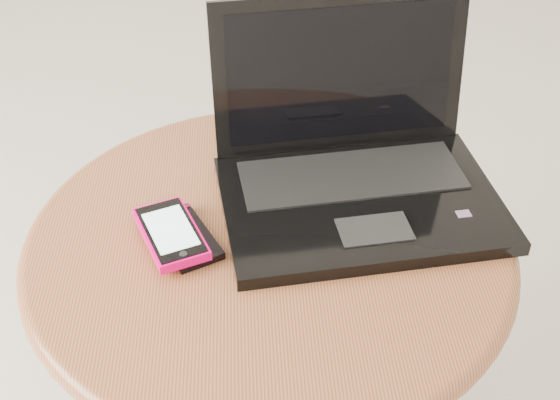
{
  "coord_description": "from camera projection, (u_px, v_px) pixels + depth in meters",
  "views": [
    {
      "loc": [
        0.09,
        -0.79,
        1.16
      ],
      "look_at": [
        0.13,
        -0.04,
        0.57
      ],
      "focal_mm": 48.63,
      "sensor_mm": 36.0,
      "label": 1
    }
  ],
  "objects": [
    {
      "name": "laptop",
      "position": [
        354.0,
        165.0,
        1.03
      ],
      "size": [
        0.4,
        0.33,
        0.24
      ],
      "color": "black",
      "rests_on": "table"
    },
    {
      "name": "phone_black",
      "position": [
        185.0,
        237.0,
        0.98
      ],
      "size": [
        0.1,
        0.13,
        0.01
      ],
      "color": "black",
      "rests_on": "table"
    },
    {
      "name": "phone_pink",
      "position": [
        171.0,
        233.0,
        0.96
      ],
      "size": [
        0.11,
        0.14,
        0.01
      ],
      "color": "#FF006B",
      "rests_on": "phone_black"
    },
    {
      "name": "table",
      "position": [
        270.0,
        293.0,
        1.06
      ],
      "size": [
        0.64,
        0.64,
        0.51
      ],
      "color": "#582D1C",
      "rests_on": "ground"
    }
  ]
}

